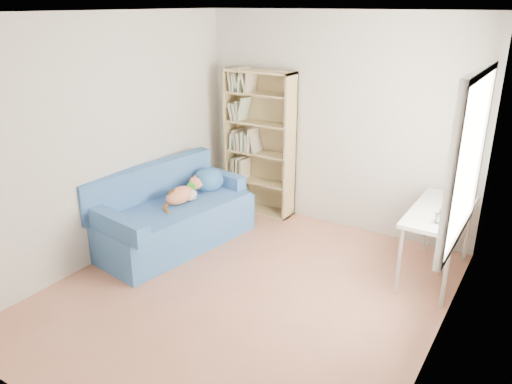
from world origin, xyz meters
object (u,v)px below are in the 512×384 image
sofa (173,215)px  pen_cup (439,218)px  desk (440,217)px  bookshelf (259,149)px

sofa → pen_cup: (2.86, 0.47, 0.46)m
sofa → pen_cup: sofa is taller
desk → pen_cup: bearing=-80.4°
sofa → bookshelf: size_ratio=1.05×
sofa → desk: bearing=24.8°
desk → pen_cup: 0.37m
sofa → bookshelf: (0.35, 1.36, 0.52)m
sofa → desk: sofa is taller
bookshelf → desk: bookshelf is taller
sofa → pen_cup: bearing=17.9°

